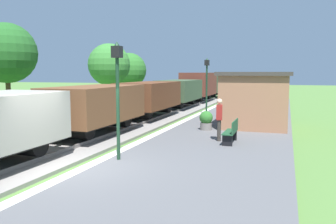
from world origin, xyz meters
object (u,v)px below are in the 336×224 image
lamp_post_far (207,76)px  tree_field_distant (129,70)px  freight_train (171,92)px  tree_field_left (109,65)px  bench_down_platform (256,106)px  station_hut (257,98)px  tree_trackside_far (6,53)px  bench_near_hut (232,131)px  potted_planter (206,120)px  lamp_post_near (117,79)px  person_waiting (219,118)px

lamp_post_far → tree_field_distant: bearing=136.3°
freight_train → tree_field_left: 5.80m
bench_down_platform → lamp_post_far: lamp_post_far is taller
station_hut → tree_field_left: 13.84m
bench_down_platform → tree_trackside_far: tree_trackside_far is taller
freight_train → bench_near_hut: freight_train is taller
potted_planter → station_hut: bearing=53.3°
station_hut → lamp_post_near: 10.09m
bench_down_platform → tree_field_distant: bearing=149.2°
bench_near_hut → tree_trackside_far: size_ratio=0.26×
tree_field_left → station_hut: bearing=-27.2°
tree_field_left → bench_near_hut: bearing=-45.4°
tree_trackside_far → tree_field_left: bearing=78.3°
station_hut → lamp_post_near: (-3.48, -9.40, 1.15)m
tree_trackside_far → tree_field_distant: size_ratio=1.19×
person_waiting → potted_planter: (-1.08, 2.46, -0.46)m
station_hut → bench_near_hut: 5.74m
potted_planter → freight_train: bearing=118.1°
lamp_post_far → tree_trackside_far: (-10.56, -6.06, 1.31)m
lamp_post_near → potted_planter: bearing=78.3°
station_hut → person_waiting: station_hut is taller
bench_down_platform → lamp_post_near: bearing=-101.7°
tree_trackside_far → bench_near_hut: bearing=-12.1°
freight_train → bench_near_hut: size_ratio=26.13×
bench_near_hut → potted_planter: bearing=120.5°
lamp_post_near → tree_trackside_far: bearing=147.7°
person_waiting → lamp_post_near: 5.04m
bench_near_hut → tree_trackside_far: tree_trackside_far is taller
lamp_post_near → tree_field_distant: (-10.09, 22.38, 0.41)m
bench_near_hut → tree_field_distant: bearing=125.1°
potted_planter → bench_near_hut: bearing=-59.5°
bench_near_hut → tree_field_left: (-11.72, 11.90, 2.90)m
person_waiting → lamp_post_far: size_ratio=0.46×
bench_down_platform → tree_field_distant: 15.46m
person_waiting → potted_planter: size_ratio=1.87×
potted_planter → tree_field_distant: tree_field_distant is taller
person_waiting → potted_planter: 2.72m
bench_down_platform → person_waiting: size_ratio=0.88×
station_hut → tree_field_left: (-12.19, 6.25, 1.97)m
freight_train → lamp_post_far: size_ratio=10.59×
tree_field_left → tree_field_distant: 6.87m
station_hut → lamp_post_far: bearing=136.3°
lamp_post_far → bench_near_hut: bearing=-71.5°
person_waiting → tree_field_left: bearing=-55.6°
bench_down_platform → bench_near_hut: bearing=-90.0°
person_waiting → tree_field_left: 16.25m
bench_near_hut → person_waiting: 0.80m
station_hut → tree_field_distant: (-13.57, 12.98, 1.56)m
tree_field_distant → bench_near_hut: bearing=-54.9°
freight_train → lamp_post_near: 15.72m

